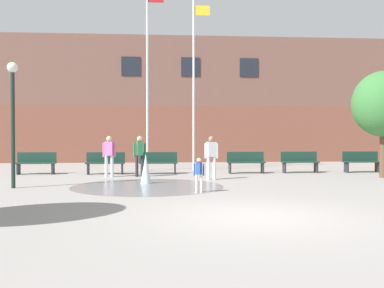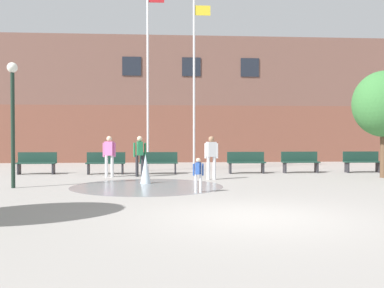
# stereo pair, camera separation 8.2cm
# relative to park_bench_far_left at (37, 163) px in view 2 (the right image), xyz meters

# --- Properties ---
(ground_plane) EXTENTS (100.00, 100.00, 0.00)m
(ground_plane) POSITION_rel_park_bench_far_left_xyz_m (7.00, -10.26, -0.48)
(ground_plane) COLOR gray
(library_building) EXTENTS (36.00, 6.05, 7.52)m
(library_building) POSITION_rel_park_bench_far_left_xyz_m (7.00, 10.44, 3.28)
(library_building) COLOR brown
(library_building) RESTS_ON ground
(splash_fountain) EXTENTS (4.84, 4.84, 0.99)m
(splash_fountain) POSITION_rel_park_bench_far_left_xyz_m (4.69, -4.46, -0.28)
(splash_fountain) COLOR gray
(splash_fountain) RESTS_ON ground
(park_bench_far_left) EXTENTS (1.60, 0.44, 0.91)m
(park_bench_far_left) POSITION_rel_park_bench_far_left_xyz_m (0.00, 0.00, 0.00)
(park_bench_far_left) COLOR #28282D
(park_bench_far_left) RESTS_ON ground
(park_bench_left_of_flagpoles) EXTENTS (1.60, 0.44, 0.91)m
(park_bench_left_of_flagpoles) POSITION_rel_park_bench_far_left_xyz_m (2.87, -0.20, 0.00)
(park_bench_left_of_flagpoles) COLOR #28282D
(park_bench_left_of_flagpoles) RESTS_ON ground
(park_bench_under_left_flagpole) EXTENTS (1.60, 0.44, 0.91)m
(park_bench_under_left_flagpole) POSITION_rel_park_bench_far_left_xyz_m (5.07, -0.23, 0.00)
(park_bench_under_left_flagpole) COLOR #28282D
(park_bench_under_left_flagpole) RESTS_ON ground
(park_bench_center) EXTENTS (1.60, 0.44, 0.91)m
(park_bench_center) POSITION_rel_park_bench_far_left_xyz_m (8.80, -0.25, 0.00)
(park_bench_center) COLOR #28282D
(park_bench_center) RESTS_ON ground
(park_bench_near_trashcan) EXTENTS (1.60, 0.44, 0.91)m
(park_bench_near_trashcan) POSITION_rel_park_bench_far_left_xyz_m (11.18, -0.14, 0.00)
(park_bench_near_trashcan) COLOR #28282D
(park_bench_near_trashcan) RESTS_ON ground
(park_bench_far_right) EXTENTS (1.60, 0.44, 0.91)m
(park_bench_far_right) POSITION_rel_park_bench_far_left_xyz_m (13.91, -0.18, 0.00)
(park_bench_far_right) COLOR #28282D
(park_bench_far_right) RESTS_ON ground
(teen_by_trashcan) EXTENTS (0.50, 0.30, 1.59)m
(teen_by_trashcan) POSITION_rel_park_bench_far_left_xyz_m (7.00, -2.82, 0.45)
(teen_by_trashcan) COLOR silver
(teen_by_trashcan) RESTS_ON ground
(child_running) EXTENTS (0.31, 0.24, 0.99)m
(child_running) POSITION_rel_park_bench_far_left_xyz_m (6.21, -6.40, 0.10)
(child_running) COLOR silver
(child_running) RESTS_ON ground
(adult_near_bench) EXTENTS (0.50, 0.37, 1.59)m
(adult_near_bench) POSITION_rel_park_bench_far_left_xyz_m (4.34, -1.46, 0.45)
(adult_near_bench) COLOR #28282D
(adult_near_bench) RESTS_ON ground
(adult_watching) EXTENTS (0.50, 0.30, 1.59)m
(adult_watching) POSITION_rel_park_bench_far_left_xyz_m (3.16, -1.48, 0.45)
(adult_watching) COLOR silver
(adult_watching) RESTS_ON ground
(flagpole_left) EXTENTS (0.80, 0.10, 8.49)m
(flagpole_left) POSITION_rel_park_bench_far_left_xyz_m (4.61, 1.44, 4.02)
(flagpole_left) COLOR silver
(flagpole_left) RESTS_ON ground
(flagpole_right) EXTENTS (0.80, 0.10, 7.95)m
(flagpole_right) POSITION_rel_park_bench_far_left_xyz_m (6.73, 1.44, 3.74)
(flagpole_right) COLOR silver
(flagpole_right) RESTS_ON ground
(lamp_post_left_lane) EXTENTS (0.32, 0.32, 3.87)m
(lamp_post_left_lane) POSITION_rel_park_bench_far_left_xyz_m (0.61, -4.92, 2.05)
(lamp_post_left_lane) COLOR #192D23
(lamp_post_left_lane) RESTS_ON ground
(street_tree_near_building) EXTENTS (2.38, 2.38, 4.09)m
(street_tree_near_building) POSITION_rel_park_bench_far_left_xyz_m (13.67, -2.54, 2.33)
(street_tree_near_building) COLOR brown
(street_tree_near_building) RESTS_ON ground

